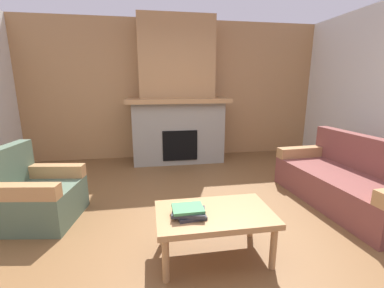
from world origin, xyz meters
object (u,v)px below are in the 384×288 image
object	(u,v)px
fireplace	(177,101)
armchair	(36,196)
coffee_table	(214,217)
couch	(348,182)

from	to	relation	value
fireplace	armchair	distance (m)	2.91
armchair	coffee_table	bearing A→B (deg)	-27.54
couch	coffee_table	size ratio (longest dim) A/B	1.85
fireplace	armchair	world-z (taller)	fireplace
couch	armchair	world-z (taller)	same
couch	coffee_table	distance (m)	2.05
fireplace	coffee_table	distance (m)	3.13
coffee_table	fireplace	bearing A→B (deg)	89.43
coffee_table	armchair	bearing A→B (deg)	152.46
fireplace	couch	world-z (taller)	fireplace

